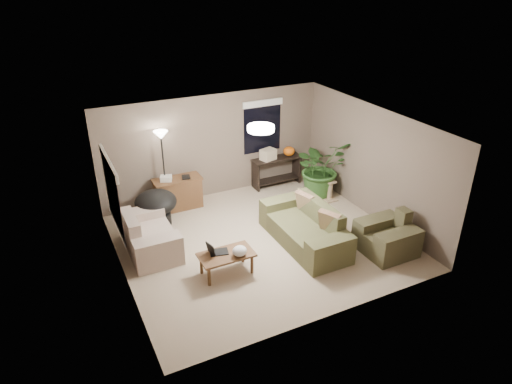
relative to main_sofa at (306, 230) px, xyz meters
name	(u,v)px	position (x,y,z in m)	size (l,w,h in m)	color
room_shell	(261,187)	(-0.82, 0.43, 0.96)	(5.50, 5.50, 5.50)	tan
main_sofa	(306,230)	(0.00, 0.00, 0.00)	(0.95, 2.20, 0.85)	#494A2C
throw_pillows	(317,212)	(0.26, 0.00, 0.36)	(0.40, 1.40, 0.47)	#8C7251
loveseat	(148,237)	(-2.95, 1.13, 0.00)	(0.90, 1.60, 0.85)	beige
armchair	(387,238)	(1.27, -0.98, 0.00)	(0.95, 1.00, 0.85)	#454129
coffee_table	(226,257)	(-1.86, -0.26, 0.06)	(1.00, 0.55, 0.42)	brown
laptop	(215,251)	(-2.03, -0.16, 0.19)	(0.41, 0.30, 0.24)	black
plastic_bag	(240,251)	(-1.66, -0.41, 0.22)	(0.27, 0.24, 0.19)	white
desk	(178,193)	(-1.87, 2.59, 0.08)	(1.10, 0.50, 0.75)	brown
desk_papers	(170,178)	(-2.03, 2.58, 0.51)	(0.72, 0.32, 0.12)	silver
console_table	(277,169)	(0.79, 2.70, 0.14)	(1.30, 0.40, 0.75)	black
pumpkin	(289,151)	(1.14, 2.70, 0.57)	(0.29, 0.29, 0.24)	orange
cardboard_box	(268,154)	(0.54, 2.70, 0.59)	(0.36, 0.27, 0.27)	beige
papasan_chair	(156,206)	(-2.53, 2.05, 0.17)	(1.18, 1.18, 0.80)	black
floor_lamp	(162,145)	(-2.13, 2.65, 1.30)	(0.32, 0.32, 1.91)	black
ceiling_fixture	(261,128)	(-0.82, 0.43, 2.15)	(0.50, 0.50, 0.10)	white
houseplant	(321,173)	(1.49, 1.74, 0.27)	(1.30, 1.44, 1.12)	#2D5923
cat_scratching_post	(330,192)	(1.54, 1.37, -0.08)	(0.32, 0.32, 0.50)	tan
window_left	(111,182)	(-3.55, 0.73, 1.49)	(0.05, 1.56, 1.33)	black
window_back	(263,118)	(0.48, 2.91, 1.49)	(1.06, 0.05, 1.33)	black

